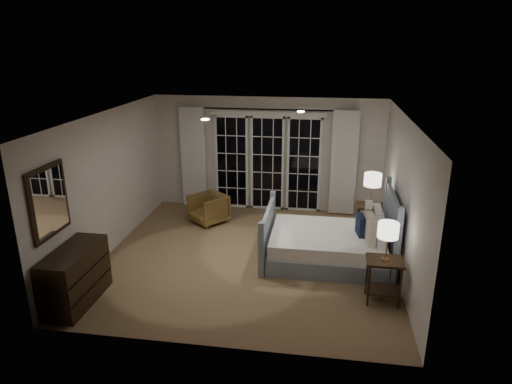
# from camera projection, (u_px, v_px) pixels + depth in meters

# --- Properties ---
(floor) EXTENTS (5.00, 5.00, 0.00)m
(floor) POSITION_uv_depth(u_px,v_px,m) (249.00, 257.00, 8.06)
(floor) COLOR brown
(floor) RESTS_ON ground
(ceiling) EXTENTS (5.00, 5.00, 0.00)m
(ceiling) POSITION_uv_depth(u_px,v_px,m) (248.00, 116.00, 7.26)
(ceiling) COLOR silver
(ceiling) RESTS_ON wall_back
(wall_left) EXTENTS (0.02, 5.00, 2.50)m
(wall_left) POSITION_uv_depth(u_px,v_px,m) (109.00, 183.00, 8.02)
(wall_left) COLOR silver
(wall_left) RESTS_ON floor
(wall_right) EXTENTS (0.02, 5.00, 2.50)m
(wall_right) POSITION_uv_depth(u_px,v_px,m) (402.00, 197.00, 7.30)
(wall_right) COLOR silver
(wall_right) RESTS_ON floor
(wall_back) EXTENTS (5.00, 0.02, 2.50)m
(wall_back) POSITION_uv_depth(u_px,v_px,m) (268.00, 154.00, 10.00)
(wall_back) COLOR silver
(wall_back) RESTS_ON floor
(wall_front) EXTENTS (5.00, 0.02, 2.50)m
(wall_front) POSITION_uv_depth(u_px,v_px,m) (213.00, 257.00, 5.32)
(wall_front) COLOR silver
(wall_front) RESTS_ON floor
(french_doors) EXTENTS (2.50, 0.04, 2.20)m
(french_doors) POSITION_uv_depth(u_px,v_px,m) (267.00, 162.00, 10.01)
(french_doors) COLOR black
(french_doors) RESTS_ON wall_back
(curtain_rod) EXTENTS (3.50, 0.03, 0.03)m
(curtain_rod) POSITION_uv_depth(u_px,v_px,m) (267.00, 109.00, 9.58)
(curtain_rod) COLOR black
(curtain_rod) RESTS_ON wall_back
(curtain_left) EXTENTS (0.55, 0.10, 2.25)m
(curtain_left) POSITION_uv_depth(u_px,v_px,m) (194.00, 157.00, 10.15)
(curtain_left) COLOR silver
(curtain_left) RESTS_ON curtain_rod
(curtain_right) EXTENTS (0.55, 0.10, 2.25)m
(curtain_right) POSITION_uv_depth(u_px,v_px,m) (344.00, 163.00, 9.68)
(curtain_right) COLOR silver
(curtain_right) RESTS_ON curtain_rod
(downlight_a) EXTENTS (0.12, 0.12, 0.01)m
(downlight_a) POSITION_uv_depth(u_px,v_px,m) (301.00, 112.00, 7.71)
(downlight_a) COLOR white
(downlight_a) RESTS_ON ceiling
(downlight_b) EXTENTS (0.12, 0.12, 0.01)m
(downlight_b) POSITION_uv_depth(u_px,v_px,m) (205.00, 119.00, 6.97)
(downlight_b) COLOR white
(downlight_b) RESTS_ON ceiling
(bed) EXTENTS (2.13, 1.52, 1.24)m
(bed) POSITION_uv_depth(u_px,v_px,m) (331.00, 244.00, 7.83)
(bed) COLOR gray
(bed) RESTS_ON floor
(nightstand_left) EXTENTS (0.52, 0.41, 0.67)m
(nightstand_left) POSITION_uv_depth(u_px,v_px,m) (384.00, 274.00, 6.58)
(nightstand_left) COLOR black
(nightstand_left) RESTS_ON floor
(nightstand_right) EXTENTS (0.51, 0.41, 0.66)m
(nightstand_right) POSITION_uv_depth(u_px,v_px,m) (370.00, 216.00, 8.74)
(nightstand_right) COLOR black
(nightstand_right) RESTS_ON floor
(lamp_left) EXTENTS (0.29, 0.29, 0.57)m
(lamp_left) POSITION_uv_depth(u_px,v_px,m) (388.00, 231.00, 6.36)
(lamp_left) COLOR #AF7746
(lamp_left) RESTS_ON nightstand_left
(lamp_right) EXTENTS (0.32, 0.32, 0.62)m
(lamp_right) POSITION_uv_depth(u_px,v_px,m) (373.00, 180.00, 8.51)
(lamp_right) COLOR #AF7746
(lamp_right) RESTS_ON nightstand_right
(armchair) EXTENTS (0.93, 0.93, 0.61)m
(armchair) POSITION_uv_depth(u_px,v_px,m) (208.00, 209.00, 9.48)
(armchair) COLOR brown
(armchair) RESTS_ON floor
(dresser) EXTENTS (0.50, 1.18, 0.84)m
(dresser) POSITION_uv_depth(u_px,v_px,m) (75.00, 276.00, 6.56)
(dresser) COLOR black
(dresser) RESTS_ON floor
(mirror) EXTENTS (0.05, 0.85, 1.00)m
(mirror) POSITION_uv_depth(u_px,v_px,m) (49.00, 202.00, 6.23)
(mirror) COLOR black
(mirror) RESTS_ON wall_left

